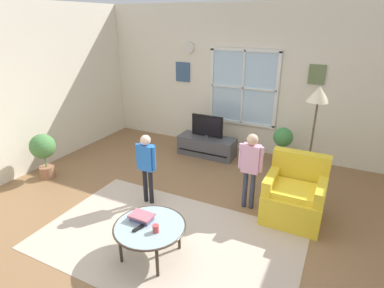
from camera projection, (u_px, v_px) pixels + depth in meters
The scene contains 15 objects.
ground_plane at pixel (178, 228), 4.12m from camera, with size 6.90×6.50×0.02m, color olive.
back_wall at pixel (251, 81), 6.08m from camera, with size 6.30×0.17×2.85m.
area_rug at pixel (167, 239), 3.88m from camera, with size 3.19×1.94×0.01m, color #C6B29E.
tv_stand at pixel (207, 146), 6.23m from camera, with size 1.13×0.45×0.38m.
television at pixel (207, 126), 6.07m from camera, with size 0.64×0.08×0.45m.
armchair at pixel (294, 196), 4.22m from camera, with size 0.76×0.74×0.87m.
coffee_table at pixel (150, 227), 3.49m from camera, with size 0.83×0.83×0.41m.
book_stack at pixel (142, 217), 3.57m from camera, with size 0.27×0.18×0.07m.
cup at pixel (156, 229), 3.37m from camera, with size 0.07×0.07×0.09m, color #BF3F3F.
remote_near_books at pixel (138, 228), 3.43m from camera, with size 0.04×0.14×0.02m, color black.
person_pink_shirt at pixel (251, 163), 4.30m from camera, with size 0.34×0.16×1.14m.
person_blue_shirt at pixel (147, 161), 4.44m from camera, with size 0.32×0.15×1.07m.
potted_plant_by_window at pixel (282, 145), 5.69m from camera, with size 0.35×0.35×0.74m.
potted_plant_corner at pixel (43, 150), 5.24m from camera, with size 0.42×0.42×0.79m.
floor_lamp at pixel (317, 106), 4.40m from camera, with size 0.32×0.32×1.69m.
Camera 1 is at (1.68, -2.97, 2.56)m, focal length 29.18 mm.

